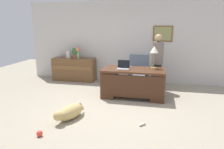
{
  "coord_description": "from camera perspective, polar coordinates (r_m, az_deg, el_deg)",
  "views": [
    {
      "loc": [
        1.03,
        -4.66,
        1.97
      ],
      "look_at": [
        -0.06,
        0.3,
        0.75
      ],
      "focal_mm": 34.45,
      "sensor_mm": 36.0,
      "label": 1
    }
  ],
  "objects": [
    {
      "name": "laptop",
      "position": [
        5.75,
        3.03,
        2.09
      ],
      "size": [
        0.32,
        0.22,
        0.22
      ],
      "color": "#B2B5BA",
      "rests_on": "desk"
    },
    {
      "name": "dog_toy_ball",
      "position": [
        4.17,
        -18.69,
        -14.61
      ],
      "size": [
        0.11,
        0.11,
        0.11
      ],
      "primitive_type": "sphere",
      "color": "#E53F33",
      "rests_on": "ground_plane"
    },
    {
      "name": "armchair",
      "position": [
        6.71,
        7.0,
        0.46
      ],
      "size": [
        0.6,
        0.59,
        1.03
      ],
      "color": "slate",
      "rests_on": "ground_plane"
    },
    {
      "name": "desk_lamp",
      "position": [
        5.83,
        11.15,
        6.18
      ],
      "size": [
        0.22,
        0.22,
        0.6
      ],
      "color": "#9E8447",
      "rests_on": "desk"
    },
    {
      "name": "person_standing",
      "position": [
        6.47,
        11.96,
        3.31
      ],
      "size": [
        0.32,
        0.32,
        1.66
      ],
      "color": "#262323",
      "rests_on": "ground_plane"
    },
    {
      "name": "desk",
      "position": [
        5.81,
        5.65,
        -2.05
      ],
      "size": [
        1.66,
        0.82,
        0.78
      ],
      "color": "#4C2B19",
      "rests_on": "ground_plane"
    },
    {
      "name": "dog_toy_plush",
      "position": [
        4.39,
        8.12,
        -12.94
      ],
      "size": [
        0.15,
        0.17,
        0.05
      ],
      "primitive_type": "ellipsoid",
      "rotation": [
        0.0,
        0.0,
        0.85
      ],
      "color": "beige",
      "rests_on": "ground_plane"
    },
    {
      "name": "ground_plane",
      "position": [
        5.16,
        -0.07,
        -8.92
      ],
      "size": [
        12.0,
        12.0,
        0.0
      ],
      "primitive_type": "plane",
      "color": "#9E937F"
    },
    {
      "name": "back_wall",
      "position": [
        7.36,
        4.38,
        8.63
      ],
      "size": [
        7.0,
        0.16,
        2.7
      ],
      "color": "silver",
      "rests_on": "ground_plane"
    },
    {
      "name": "credenza",
      "position": [
        7.65,
        -9.97,
        1.4
      ],
      "size": [
        1.48,
        0.5,
        0.79
      ],
      "color": "brown",
      "rests_on": "ground_plane"
    },
    {
      "name": "vase_with_flowers",
      "position": [
        7.49,
        -9.07,
        6.1
      ],
      "size": [
        0.17,
        0.17,
        0.38
      ],
      "color": "#85C793",
      "rests_on": "credenza"
    },
    {
      "name": "vase_empty",
      "position": [
        7.64,
        -11.53,
        5.24
      ],
      "size": [
        0.15,
        0.15,
        0.24
      ],
      "primitive_type": "cylinder",
      "color": "silver",
      "rests_on": "credenza"
    },
    {
      "name": "dog_lying",
      "position": [
        4.64,
        -11.26,
        -9.81
      ],
      "size": [
        0.52,
        0.82,
        0.3
      ],
      "color": "tan",
      "rests_on": "ground_plane"
    },
    {
      "name": "potted_plant",
      "position": [
        7.53,
        -9.73,
        5.79
      ],
      "size": [
        0.24,
        0.24,
        0.36
      ],
      "color": "brown",
      "rests_on": "credenza"
    }
  ]
}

